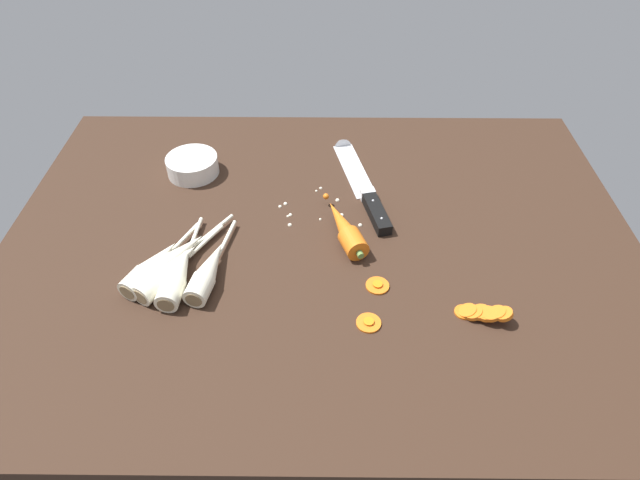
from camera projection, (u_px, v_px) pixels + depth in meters
ground_plane at (320, 246)px, 102.96cm from camera, size 120.00×90.00×4.00cm
chefs_knife at (359, 179)px, 114.40cm from camera, size 11.36×34.53×4.18cm
whole_carrot at (345, 228)px, 100.57cm from camera, size 8.96×17.93×4.20cm
parsnip_front at (178, 273)px, 92.35cm from camera, size 5.01×22.98×4.00cm
parsnip_mid_left at (152, 267)px, 93.35cm from camera, size 10.60×19.53×4.00cm
parsnip_mid_right at (172, 260)px, 94.57cm from camera, size 14.96×20.99×4.00cm
parsnip_back at (169, 271)px, 92.67cm from camera, size 12.72×20.05×4.00cm
parsnip_outer at (208, 271)px, 92.67cm from camera, size 6.45×21.21×4.00cm
carrot_slice_stack at (482, 313)px, 86.82cm from camera, size 8.77×4.90×3.68cm
carrot_slice_stray_near at (369, 322)px, 86.45cm from camera, size 4.06×4.06×0.70cm
carrot_slice_stray_mid at (378, 285)px, 92.42cm from camera, size 4.07×4.07×0.70cm
prep_bowl at (192, 165)px, 115.74cm from camera, size 11.00×11.00×4.00cm
mince_crumbs at (315, 210)px, 107.31cm from camera, size 16.71×12.60×0.85cm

